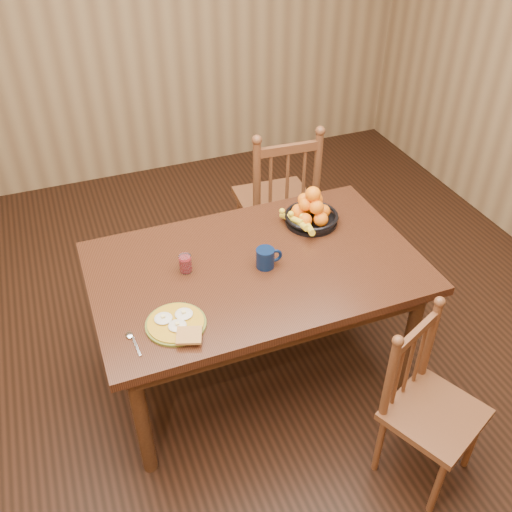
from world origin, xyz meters
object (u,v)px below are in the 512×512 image
object	(u,v)px
chair_near	(428,407)
chair_far	(278,201)
dining_table	(256,277)
breakfast_plate	(177,324)
fruit_bowl	(311,212)
coffee_mug	(266,258)

from	to	relation	value
chair_near	chair_far	bearing A→B (deg)	65.87
dining_table	chair_far	xyz separation A→B (m)	(0.48, 0.85, -0.16)
dining_table	breakfast_plate	xyz separation A→B (m)	(-0.47, -0.28, 0.10)
dining_table	fruit_bowl	xyz separation A→B (m)	(0.40, 0.23, 0.15)
dining_table	chair_near	xyz separation A→B (m)	(0.49, -0.83, -0.25)
fruit_bowl	dining_table	bearing A→B (deg)	-150.17
chair_near	dining_table	bearing A→B (deg)	96.12
chair_far	fruit_bowl	size ratio (longest dim) A/B	3.22
chair_near	fruit_bowl	size ratio (longest dim) A/B	2.64
breakfast_plate	fruit_bowl	distance (m)	1.01
coffee_mug	fruit_bowl	world-z (taller)	fruit_bowl
breakfast_plate	fruit_bowl	size ratio (longest dim) A/B	0.93
breakfast_plate	chair_far	bearing A→B (deg)	49.75
coffee_mug	fruit_bowl	xyz separation A→B (m)	(0.36, 0.26, 0.02)
chair_far	fruit_bowl	distance (m)	0.70
coffee_mug	fruit_bowl	bearing A→B (deg)	35.91
chair_near	breakfast_plate	bearing A→B (deg)	125.46
dining_table	coffee_mug	world-z (taller)	coffee_mug
chair_near	coffee_mug	distance (m)	1.00
breakfast_plate	coffee_mug	world-z (taller)	coffee_mug
chair_far	breakfast_plate	size ratio (longest dim) A/B	3.46
breakfast_plate	chair_near	bearing A→B (deg)	-30.04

